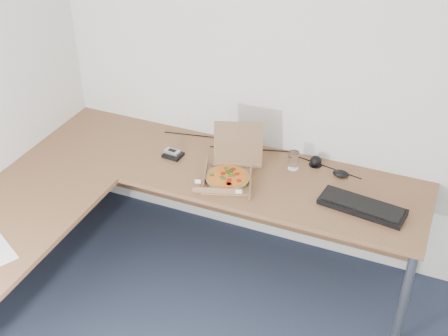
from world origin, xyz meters
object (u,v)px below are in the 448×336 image
at_px(wallet, 173,155).
at_px(desk, 145,198).
at_px(drinking_glass, 294,160).
at_px(keyboard, 362,207).
at_px(pizza_box, 229,174).

bearing_deg(wallet, desk, -82.36).
bearing_deg(drinking_glass, keyboard, -27.01).
distance_m(drinking_glass, wallet, 0.77).
xyz_separation_m(pizza_box, keyboard, (0.80, 0.02, -0.02)).
xyz_separation_m(desk, keyboard, (1.20, 0.35, 0.04)).
xyz_separation_m(keyboard, wallet, (-1.23, 0.08, -0.01)).
height_order(desk, keyboard, keyboard).
relative_size(desk, drinking_glass, 21.41).
height_order(desk, drinking_glass, drinking_glass).
bearing_deg(drinking_glass, wallet, -167.49).
bearing_deg(desk, pizza_box, 39.72).
distance_m(desk, wallet, 0.43).
xyz_separation_m(desk, pizza_box, (0.39, 0.33, 0.07)).
bearing_deg(pizza_box, keyboard, -17.58).
relative_size(pizza_box, drinking_glass, 2.96).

